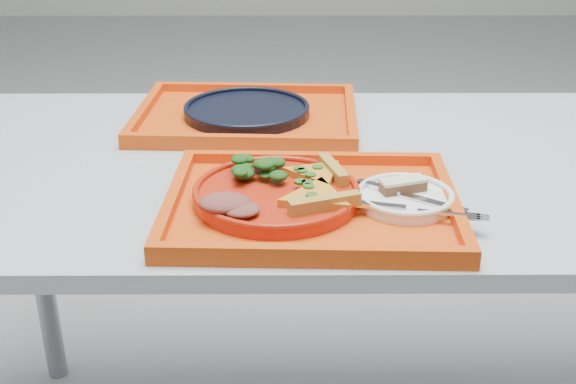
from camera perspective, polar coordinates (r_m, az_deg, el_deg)
The scene contains 13 objects.
table at distance 1.35m, azimuth 4.58°, elevation -0.30°, with size 1.60×0.80×0.75m.
tray_main at distance 1.13m, azimuth 1.87°, elevation -1.22°, with size 0.45×0.35×0.01m, color #CE400A.
tray_far at distance 1.52m, azimuth -3.26°, elevation 5.85°, with size 0.45×0.35×0.01m, color #CE400A.
dinner_plate at distance 1.13m, azimuth -0.93°, elevation -0.32°, with size 0.26×0.26×0.02m, color #AB1F0B.
side_plate at distance 1.14m, azimuth 9.21°, elevation -0.60°, with size 0.15×0.15×0.01m, color white.
navy_plate at distance 1.51m, azimuth -3.27°, elevation 6.36°, with size 0.26×0.26×0.02m, color black.
pizza_slice_a at distance 1.09m, azimuth 2.27°, elevation -0.21°, with size 0.13×0.11×0.02m, color gold, non-canonical shape.
pizza_slice_b at distance 1.17m, azimuth 2.28°, elevation 1.63°, with size 0.11×0.10×0.02m, color gold, non-canonical shape.
salad_heap at distance 1.17m, azimuth -2.16°, elevation 2.06°, with size 0.08×0.07×0.04m, color black.
meat_portion at distance 1.06m, azimuth -5.01°, elevation -0.86°, with size 0.08×0.06×0.02m, color brown.
dessert_bar at distance 1.14m, azimuth 9.06°, elevation 0.56°, with size 0.08×0.05×0.02m.
knife at distance 1.13m, azimuth 9.65°, elevation -0.26°, with size 0.18×0.02×0.01m, color silver.
fork at distance 1.08m, azimuth 10.08°, elevation -1.38°, with size 0.18×0.02×0.01m, color silver.
Camera 1 is at (-0.11, -1.22, 1.26)m, focal length 45.00 mm.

